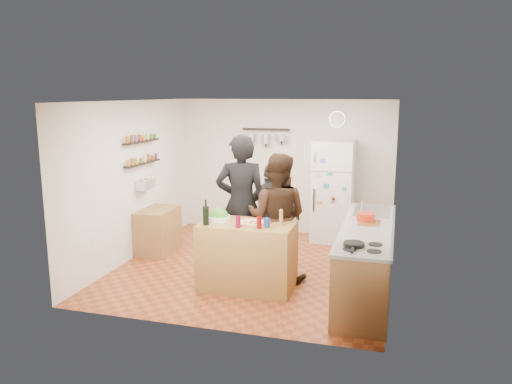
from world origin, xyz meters
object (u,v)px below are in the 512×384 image
(skillet, at_px, (354,244))
(wall_clock, at_px, (337,119))
(pepper_mill, at_px, (281,219))
(red_bowl, at_px, (366,217))
(wine_bottle, at_px, (206,216))
(person_center, at_px, (277,217))
(side_table, at_px, (158,231))
(person_left, at_px, (241,204))
(salad_bowl, at_px, (219,218))
(person_back, at_px, (272,214))
(fridge, at_px, (333,191))
(counter_run, at_px, (367,260))
(salt_canister, at_px, (267,223))
(prep_island, at_px, (247,256))

(skillet, xyz_separation_m, wall_clock, (-0.65, 3.58, 1.21))
(pepper_mill, height_order, red_bowl, pepper_mill)
(wine_bottle, height_order, person_center, person_center)
(wine_bottle, relative_size, side_table, 0.31)
(person_left, height_order, wall_clock, wall_clock)
(person_center, bearing_deg, side_table, -15.08)
(salad_bowl, xyz_separation_m, person_back, (0.50, 1.00, -0.15))
(fridge, distance_m, side_table, 3.12)
(person_center, bearing_deg, skillet, 136.71)
(pepper_mill, bearing_deg, wall_clock, 82.86)
(wine_bottle, bearing_deg, red_bowl, 20.98)
(counter_run, distance_m, fridge, 2.46)
(wall_clock, bearing_deg, wine_bottle, -112.71)
(fridge, bearing_deg, wine_bottle, -115.07)
(person_left, bearing_deg, salt_canister, 112.83)
(pepper_mill, bearing_deg, side_table, 155.88)
(prep_island, height_order, person_back, person_back)
(salad_bowl, xyz_separation_m, salt_canister, (0.72, -0.17, 0.03))
(wall_clock, distance_m, side_table, 3.70)
(prep_island, relative_size, wine_bottle, 5.02)
(counter_run, relative_size, wall_clock, 8.77)
(wall_clock, bearing_deg, counter_run, -74.08)
(fridge, xyz_separation_m, wall_clock, (0.00, 0.33, 1.25))
(person_center, distance_m, fridge, 2.17)
(prep_island, xyz_separation_m, side_table, (-1.88, 1.09, -0.09))
(wine_bottle, xyz_separation_m, fridge, (1.31, 2.79, -0.13))
(salt_canister, height_order, fridge, fridge)
(salad_bowl, relative_size, salt_canister, 2.64)
(pepper_mill, xyz_separation_m, person_center, (-0.15, 0.41, -0.09))
(person_back, bearing_deg, person_left, 65.03)
(salt_canister, relative_size, red_bowl, 0.48)
(prep_island, bearing_deg, counter_run, 10.00)
(person_back, height_order, side_table, person_back)
(person_center, relative_size, wall_clock, 6.02)
(prep_island, height_order, side_table, prep_island)
(salad_bowl, bearing_deg, counter_run, 6.48)
(counter_run, bearing_deg, fridge, 108.06)
(pepper_mill, relative_size, counter_run, 0.06)
(salad_bowl, bearing_deg, prep_island, -6.79)
(prep_island, bearing_deg, fridge, 72.59)
(person_left, bearing_deg, prep_island, 98.93)
(prep_island, xyz_separation_m, person_back, (0.08, 1.05, 0.33))
(person_left, distance_m, wall_clock, 2.78)
(salad_bowl, height_order, pepper_mill, pepper_mill)
(person_back, height_order, fridge, fridge)
(prep_island, bearing_deg, person_left, 114.35)
(wine_bottle, height_order, red_bowl, wine_bottle)
(salt_canister, xyz_separation_m, person_center, (-0.00, 0.58, -0.07))
(wine_bottle, distance_m, skillet, 2.01)
(wall_clock, bearing_deg, person_center, -101.86)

